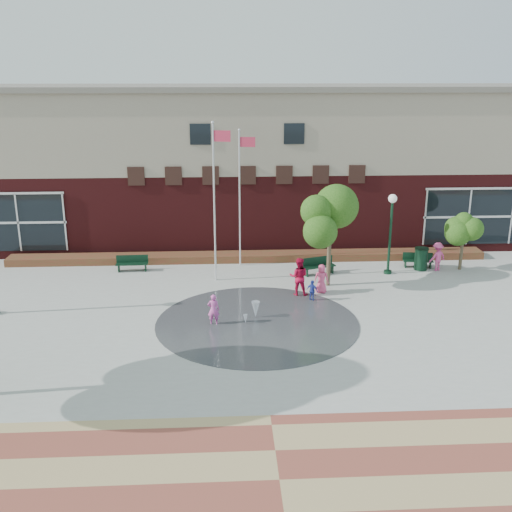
{
  "coord_description": "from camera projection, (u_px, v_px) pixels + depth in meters",
  "views": [
    {
      "loc": [
        -1.29,
        -19.81,
        9.95
      ],
      "look_at": [
        0.0,
        4.0,
        2.6
      ],
      "focal_mm": 42.0,
      "sensor_mm": 36.0,
      "label": 1
    }
  ],
  "objects": [
    {
      "name": "flower_bed",
      "position": [
        249.0,
        261.0,
        32.97
      ],
      "size": [
        26.0,
        1.2,
        0.4
      ],
      "primitive_type": "cube",
      "color": "maroon",
      "rests_on": "ground"
    },
    {
      "name": "flagpole_right",
      "position": [
        240.0,
        191.0,
        30.97
      ],
      "size": [
        0.88,
        0.23,
        7.23
      ],
      "rotation": [
        0.0,
        0.0,
        -0.18
      ],
      "color": "silver",
      "rests_on": "ground"
    },
    {
      "name": "water_jet_b",
      "position": [
        245.0,
        324.0,
        24.62
      ],
      "size": [
        0.18,
        0.18,
        0.4
      ],
      "primitive_type": "cone",
      "rotation": [
        3.14,
        0.0,
        0.0
      ],
      "color": "white",
      "rests_on": "ground"
    },
    {
      "name": "plaza_concrete",
      "position": [
        256.0,
        314.0,
        25.72
      ],
      "size": [
        46.0,
        18.0,
        0.01
      ],
      "primitive_type": "cube",
      "color": "#A8A8A0",
      "rests_on": "ground"
    },
    {
      "name": "library_building",
      "position": [
        244.0,
        161.0,
        37.21
      ],
      "size": [
        44.4,
        10.4,
        9.2
      ],
      "color": "#4E1315",
      "rests_on": "ground"
    },
    {
      "name": "child_splash",
      "position": [
        213.0,
        310.0,
        24.43
      ],
      "size": [
        0.5,
        0.34,
        1.32
      ],
      "primitive_type": "imported",
      "rotation": [
        0.0,
        0.0,
        3.08
      ],
      "color": "#D952AF",
      "rests_on": "ground"
    },
    {
      "name": "trash_can",
      "position": [
        421.0,
        259.0,
        31.26
      ],
      "size": [
        0.73,
        0.73,
        1.19
      ],
      "color": "black",
      "rests_on": "ground"
    },
    {
      "name": "bench_mid",
      "position": [
        318.0,
        269.0,
        30.65
      ],
      "size": [
        1.81,
        1.01,
        0.88
      ],
      "rotation": [
        0.0,
        0.0,
        0.32
      ],
      "color": "black",
      "rests_on": "ground"
    },
    {
      "name": "child_blue",
      "position": [
        312.0,
        291.0,
        27.02
      ],
      "size": [
        0.61,
        0.54,
        0.98
      ],
      "primitive_type": "imported",
      "rotation": [
        0.0,
        0.0,
        2.49
      ],
      "color": "#2E3FAA",
      "rests_on": "ground"
    },
    {
      "name": "adult_pink",
      "position": [
        321.0,
        279.0,
        27.95
      ],
      "size": [
        0.78,
        0.62,
        1.39
      ],
      "primitive_type": "imported",
      "rotation": [
        0.0,
        0.0,
        2.85
      ],
      "color": "#E84A7B",
      "rests_on": "ground"
    },
    {
      "name": "ground",
      "position": [
        262.0,
        356.0,
        21.9
      ],
      "size": [
        120.0,
        120.0,
        0.0
      ],
      "primitive_type": "plane",
      "color": "#666056",
      "rests_on": "ground"
    },
    {
      "name": "bench_left",
      "position": [
        132.0,
        266.0,
        31.13
      ],
      "size": [
        1.66,
        0.52,
        0.83
      ],
      "rotation": [
        0.0,
        0.0,
        0.04
      ],
      "color": "black",
      "rests_on": "ground"
    },
    {
      "name": "water_jet_a",
      "position": [
        256.0,
        318.0,
        25.27
      ],
      "size": [
        0.36,
        0.36,
        0.7
      ],
      "primitive_type": "cone",
      "rotation": [
        3.14,
        0.0,
        0.0
      ],
      "color": "white",
      "rests_on": "ground"
    },
    {
      "name": "splash_pad",
      "position": [
        257.0,
        323.0,
        24.76
      ],
      "size": [
        8.4,
        8.4,
        0.01
      ],
      "primitive_type": "cylinder",
      "color": "#383A3D",
      "rests_on": "ground"
    },
    {
      "name": "paver_band",
      "position": [
        279.0,
        480.0,
        15.22
      ],
      "size": [
        46.0,
        6.0,
        0.01
      ],
      "primitive_type": "cube",
      "color": "brown",
      "rests_on": "ground"
    },
    {
      "name": "tree_mid",
      "position": [
        330.0,
        216.0,
        28.1
      ],
      "size": [
        2.81,
        2.81,
        4.75
      ],
      "color": "#483C2A",
      "rests_on": "ground"
    },
    {
      "name": "flagpole_left",
      "position": [
        215.0,
        195.0,
        28.57
      ],
      "size": [
        0.89,
        0.28,
        7.79
      ],
      "rotation": [
        0.0,
        0.0,
        -0.24
      ],
      "color": "silver",
      "rests_on": "ground"
    },
    {
      "name": "bench_right",
      "position": [
        418.0,
        263.0,
        31.71
      ],
      "size": [
        1.6,
        0.64,
        0.78
      ],
      "rotation": [
        0.0,
        0.0,
        -0.14
      ],
      "color": "black",
      "rests_on": "ground"
    },
    {
      "name": "adult_red",
      "position": [
        299.0,
        277.0,
        27.6
      ],
      "size": [
        0.98,
        0.82,
        1.81
      ],
      "primitive_type": "imported",
      "rotation": [
        0.0,
        0.0,
        2.98
      ],
      "color": "#B90E33",
      "rests_on": "ground"
    },
    {
      "name": "person_bench",
      "position": [
        437.0,
        257.0,
        31.09
      ],
      "size": [
        1.12,
        0.9,
        1.51
      ],
      "primitive_type": "imported",
      "rotation": [
        0.0,
        0.0,
        3.55
      ],
      "color": "#EE4B95",
      "rests_on": "ground"
    },
    {
      "name": "tree_small_right",
      "position": [
        464.0,
        226.0,
        30.75
      ],
      "size": [
        1.88,
        1.88,
        3.21
      ],
      "color": "#483C2A",
      "rests_on": "ground"
    },
    {
      "name": "lamp_right",
      "position": [
        391.0,
        225.0,
        30.05
      ],
      "size": [
        0.44,
        0.44,
        4.16
      ],
      "color": "black",
      "rests_on": "ground"
    }
  ]
}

